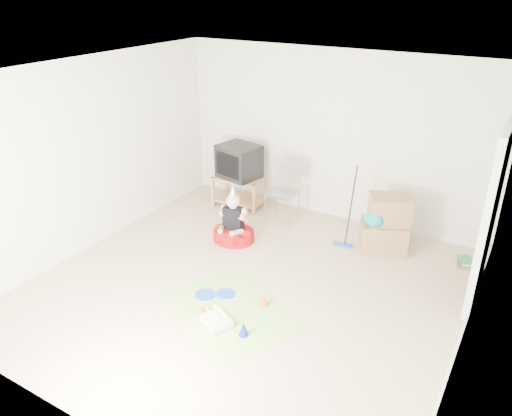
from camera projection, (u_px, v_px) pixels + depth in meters
The scene contains 16 objects.
ground at pixel (247, 287), 6.22m from camera, with size 5.00×5.00×0.00m, color #C8AC8F.
doorway_recess at pixel (491, 222), 5.57m from camera, with size 0.02×0.90×2.05m, color black.
tv_stand at pixel (239, 189), 8.31m from camera, with size 0.86×0.58×0.51m.
crt_tv at pixel (239, 161), 8.10m from camera, with size 0.63×0.52×0.54m, color black.
folding_chair at pixel (282, 193), 7.71m from camera, with size 0.44×0.42×0.97m.
cardboard_boxes at pixel (386, 224), 6.93m from camera, with size 0.77×0.71×0.80m.
floor_mop at pixel (344, 230), 7.05m from camera, with size 0.29×0.38×1.12m.
book_pile at pixel (466, 261), 6.67m from camera, with size 0.25×0.28×0.11m.
seated_woman at pixel (234, 229), 7.23m from camera, with size 0.69×0.69×0.87m.
party_mat at pixel (231, 309), 5.80m from camera, with size 1.53×1.11×0.01m, color #F5338F.
birthday_cake at pixel (216, 322), 5.52m from camera, with size 0.40×0.37×0.15m.
blue_plate_near at pixel (226, 294), 6.06m from camera, with size 0.23×0.23×0.01m, color blue.
blue_plate_far at pixel (205, 295), 6.04m from camera, with size 0.25×0.25×0.01m, color blue.
orange_cup_near at pixel (264, 303), 5.82m from camera, with size 0.07×0.07×0.09m, color #E45C19.
orange_cup_far at pixel (203, 311), 5.70m from camera, with size 0.07×0.07×0.07m, color #E45C19.
blue_party_hat at pixel (244, 329), 5.34m from camera, with size 0.11×0.11×0.16m, color #1921B1.
Camera 1 is at (2.77, -4.43, 3.52)m, focal length 35.00 mm.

